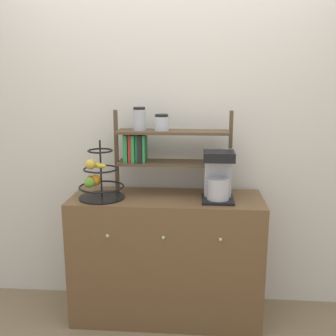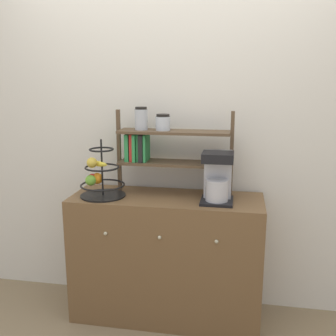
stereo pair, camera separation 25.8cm
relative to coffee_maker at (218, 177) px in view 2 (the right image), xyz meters
name	(u,v)px [view 2 (the right image)]	position (x,y,z in m)	size (l,w,h in m)	color
ground_plane	(160,333)	(-0.34, -0.20, -1.04)	(12.00, 12.00, 0.00)	#847051
wall_back	(173,129)	(-0.34, 0.31, 0.26)	(7.00, 0.05, 2.60)	silver
sideboard	(166,257)	(-0.34, 0.03, -0.60)	(1.29, 0.48, 0.87)	brown
coffee_maker	(218,177)	(0.00, 0.00, 0.00)	(0.21, 0.22, 0.33)	black
fruit_stand	(99,178)	(-0.79, -0.02, -0.04)	(0.30, 0.30, 0.39)	black
shelf_hutch	(159,143)	(-0.40, 0.11, 0.19)	(0.79, 0.20, 0.59)	brown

